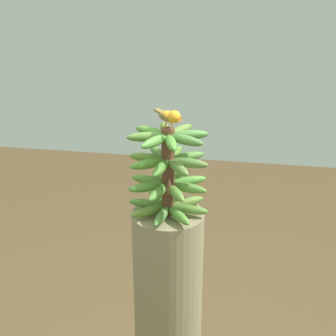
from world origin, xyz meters
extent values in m
cylinder|color=brown|center=(0.00, 0.00, 1.52)|extent=(0.05, 0.05, 0.33)
ellipsoid|color=#4B8933|center=(0.05, -0.06, 1.38)|extent=(0.12, 0.14, 0.03)
ellipsoid|color=#4D7D2E|center=(0.08, -0.01, 1.38)|extent=(0.15, 0.05, 0.03)
ellipsoid|color=#577F2C|center=(0.06, 0.05, 1.38)|extent=(0.14, 0.12, 0.03)
ellipsoid|color=#4C7B39|center=(0.01, 0.08, 1.38)|extent=(0.05, 0.15, 0.03)
ellipsoid|color=#558D34|center=(-0.05, 0.06, 1.38)|extent=(0.12, 0.14, 0.03)
ellipsoid|color=#598836|center=(-0.08, 0.01, 1.38)|extent=(0.15, 0.05, 0.03)
ellipsoid|color=olive|center=(-0.06, -0.05, 1.38)|extent=(0.14, 0.12, 0.03)
ellipsoid|color=#538E34|center=(-0.01, -0.08, 1.38)|extent=(0.05, 0.15, 0.03)
ellipsoid|color=#517C2A|center=(-0.02, -0.08, 1.47)|extent=(0.07, 0.15, 0.03)
ellipsoid|color=#578A33|center=(0.04, -0.07, 1.47)|extent=(0.10, 0.14, 0.03)
ellipsoid|color=#56862F|center=(0.08, -0.02, 1.47)|extent=(0.15, 0.07, 0.03)
ellipsoid|color=#508A31|center=(0.07, 0.04, 1.47)|extent=(0.14, 0.10, 0.03)
ellipsoid|color=#508431|center=(0.02, 0.08, 1.47)|extent=(0.07, 0.15, 0.03)
ellipsoid|color=#5A8937|center=(-0.04, 0.07, 1.47)|extent=(0.10, 0.14, 0.03)
ellipsoid|color=#578B35|center=(-0.08, 0.02, 1.47)|extent=(0.15, 0.07, 0.03)
ellipsoid|color=#4F8E34|center=(-0.07, -0.04, 1.47)|extent=(0.14, 0.10, 0.03)
ellipsoid|color=#55882C|center=(-0.01, -0.08, 1.57)|extent=(0.06, 0.15, 0.03)
ellipsoid|color=#538835|center=(0.05, -0.06, 1.57)|extent=(0.11, 0.14, 0.03)
ellipsoid|color=#557B2B|center=(0.08, -0.01, 1.57)|extent=(0.15, 0.06, 0.03)
ellipsoid|color=#508B2A|center=(0.06, 0.05, 1.57)|extent=(0.14, 0.11, 0.03)
ellipsoid|color=#4A802C|center=(0.01, 0.08, 1.57)|extent=(0.06, 0.15, 0.03)
ellipsoid|color=#5B813B|center=(-0.05, 0.06, 1.57)|extent=(0.11, 0.14, 0.03)
ellipsoid|color=#5D823C|center=(-0.08, 0.01, 1.57)|extent=(0.15, 0.06, 0.03)
ellipsoid|color=#4B7D33|center=(-0.06, -0.05, 1.57)|extent=(0.14, 0.11, 0.03)
ellipsoid|color=#597A31|center=(-0.03, -0.07, 1.66)|extent=(0.10, 0.14, 0.03)
ellipsoid|color=olive|center=(0.02, -0.07, 1.66)|extent=(0.08, 0.15, 0.03)
ellipsoid|color=#4E8C2F|center=(0.07, -0.03, 1.66)|extent=(0.14, 0.10, 0.03)
ellipsoid|color=#527F33|center=(0.07, 0.02, 1.66)|extent=(0.15, 0.08, 0.03)
ellipsoid|color=#4F8A37|center=(0.03, 0.07, 1.66)|extent=(0.10, 0.14, 0.03)
ellipsoid|color=#4A8530|center=(-0.02, 0.07, 1.66)|extent=(0.08, 0.15, 0.03)
ellipsoid|color=#4E7F39|center=(-0.07, 0.03, 1.66)|extent=(0.14, 0.10, 0.03)
ellipsoid|color=#4A7F3A|center=(-0.07, -0.02, 1.66)|extent=(0.15, 0.08, 0.03)
cone|color=brown|center=(-0.01, 0.04, 1.49)|extent=(0.04, 0.04, 0.06)
cone|color=brown|center=(-0.03, 0.04, 1.48)|extent=(0.04, 0.04, 0.06)
cylinder|color=#C68933|center=(0.01, -0.01, 1.70)|extent=(0.01, 0.01, 0.02)
cylinder|color=#C68933|center=(-0.01, -0.03, 1.70)|extent=(0.01, 0.00, 0.02)
ellipsoid|color=orange|center=(0.00, -0.02, 1.73)|extent=(0.09, 0.09, 0.04)
ellipsoid|color=brown|center=(0.02, -0.01, 1.73)|extent=(0.05, 0.06, 0.02)
ellipsoid|color=brown|center=(-0.01, -0.04, 1.73)|extent=(0.05, 0.06, 0.02)
cube|color=brown|center=(0.04, -0.07, 1.73)|extent=(0.06, 0.06, 0.01)
sphere|color=orange|center=(-0.02, 0.01, 1.73)|extent=(0.04, 0.04, 0.04)
sphere|color=black|center=(-0.04, 0.00, 1.74)|extent=(0.01, 0.01, 0.01)
cone|color=orange|center=(-0.04, 0.03, 1.73)|extent=(0.03, 0.03, 0.02)
camera|label=1|loc=(-0.28, 1.63, 2.22)|focal=52.89mm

